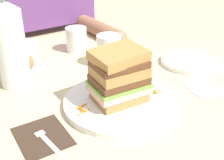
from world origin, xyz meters
TOP-DOWN VIEW (x-y plane):
  - ground_plane at (0.00, 0.00)m, footprint 3.00×3.00m
  - main_plate at (0.00, 0.01)m, footprint 0.27×0.27m
  - sandwich at (0.00, 0.01)m, footprint 0.14×0.11m
  - carrot_shred_0 at (-0.10, 0.02)m, footprint 0.01×0.03m
  - carrot_shred_1 at (-0.10, 0.01)m, footprint 0.03×0.01m
  - carrot_shred_2 at (-0.09, 0.03)m, footprint 0.03×0.01m
  - carrot_shred_3 at (-0.10, 0.02)m, footprint 0.01×0.02m
  - carrot_shred_4 at (-0.09, 0.01)m, footprint 0.02×0.00m
  - carrot_shred_5 at (0.10, -0.02)m, footprint 0.02×0.02m
  - carrot_shred_6 at (0.09, -0.02)m, footprint 0.01×0.03m
  - carrot_shred_7 at (0.10, 0.00)m, footprint 0.00×0.03m
  - carrot_shred_8 at (0.09, 0.01)m, footprint 0.02×0.03m
  - carrot_shred_9 at (0.08, 0.01)m, footprint 0.03×0.01m
  - carrot_shred_10 at (0.07, -0.01)m, footprint 0.03×0.02m
  - carrot_shred_11 at (0.09, -0.02)m, footprint 0.00×0.02m
  - carrot_shred_12 at (0.09, 0.00)m, footprint 0.02×0.03m
  - carrot_shred_13 at (0.08, -0.01)m, footprint 0.03×0.01m
  - napkin_dark at (-0.20, 0.00)m, footprint 0.11×0.13m
  - fork at (-0.20, -0.02)m, footprint 0.03×0.17m
  - knife at (0.16, 0.02)m, footprint 0.02×0.20m
  - juice_glass at (0.11, 0.21)m, footprint 0.08×0.08m
  - water_bottle at (-0.17, 0.25)m, footprint 0.08×0.08m
  - empty_tumbler_0 at (0.09, 0.37)m, footprint 0.07×0.07m
  - empty_tumbler_1 at (-0.11, 0.35)m, footprint 0.08×0.08m
  - side_plate at (0.33, 0.07)m, footprint 0.18×0.18m
  - napkin_pink at (0.23, -0.06)m, footprint 0.10×0.10m

SIDE VIEW (x-z plane):
  - ground_plane at x=0.00m, z-range 0.00..0.00m
  - napkin_pink at x=0.23m, z-range 0.00..0.00m
  - napkin_dark at x=-0.20m, z-range 0.00..0.00m
  - knife at x=0.16m, z-range 0.00..0.00m
  - fork at x=-0.20m, z-range 0.00..0.01m
  - side_plate at x=0.33m, z-range 0.00..0.01m
  - main_plate at x=0.00m, z-range 0.00..0.02m
  - carrot_shred_13 at x=0.08m, z-range 0.02..0.02m
  - carrot_shred_5 at x=0.10m, z-range 0.02..0.02m
  - carrot_shred_1 at x=-0.10m, z-range 0.02..0.02m
  - carrot_shred_4 at x=-0.09m, z-range 0.02..0.02m
  - carrot_shred_2 at x=-0.09m, z-range 0.02..0.02m
  - carrot_shred_7 at x=0.10m, z-range 0.02..0.02m
  - carrot_shred_0 at x=-0.10m, z-range 0.02..0.02m
  - carrot_shred_6 at x=0.09m, z-range 0.02..0.02m
  - carrot_shred_9 at x=0.08m, z-range 0.02..0.02m
  - carrot_shred_3 at x=-0.10m, z-range 0.02..0.02m
  - carrot_shred_12 at x=0.09m, z-range 0.02..0.02m
  - carrot_shred_8 at x=0.09m, z-range 0.02..0.02m
  - carrot_shred_11 at x=0.09m, z-range 0.02..0.02m
  - carrot_shred_10 at x=0.07m, z-range 0.02..0.02m
  - empty_tumbler_1 at x=-0.11m, z-range 0.00..0.08m
  - empty_tumbler_0 at x=0.09m, z-range 0.00..0.08m
  - juice_glass at x=0.11m, z-range 0.00..0.09m
  - sandwich at x=0.00m, z-range 0.01..0.14m
  - water_bottle at x=-0.17m, z-range -0.01..0.26m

